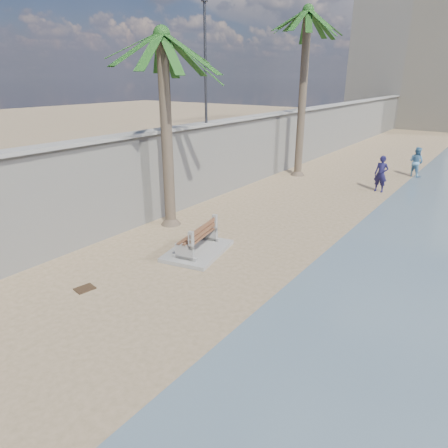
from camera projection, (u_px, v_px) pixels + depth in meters
The scene contains 11 objects.
ground_plane at pixel (27, 395), 7.47m from camera, with size 140.00×140.00×0.00m, color #947A5B.
seawall at pixel (285, 142), 24.92m from camera, with size 0.45×70.00×3.50m, color gray.
wall_cap at pixel (286, 112), 24.30m from camera, with size 0.80×70.00×0.12m, color gray.
end_building at pixel (443, 63), 45.67m from camera, with size 18.00×12.00×14.00m, color #B7AA93.
bench_far at pixel (197, 240), 13.35m from camera, with size 2.11×2.70×1.01m.
palm_mid at pixel (162, 37), 13.70m from camera, with size 5.00×5.00×7.86m.
palm_back at pixel (308, 13), 21.03m from camera, with size 5.00×5.00×9.77m.
streetlight at pixel (205, 50), 17.08m from camera, with size 0.28×0.28×5.12m.
person_a at pixel (381, 171), 20.27m from camera, with size 0.77×0.52×2.12m, color #18153C.
person_b at pixel (416, 160), 23.42m from camera, with size 0.93×0.72×1.93m, color #5284AA.
debris_d at pixel (85, 289), 11.17m from camera, with size 0.51×0.41×0.03m, color #382616.
Camera 1 is at (6.44, -2.62, 5.60)m, focal length 32.00 mm.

